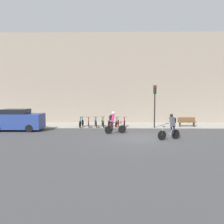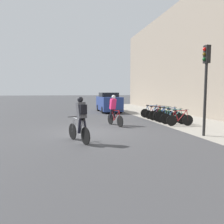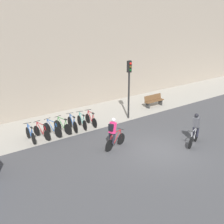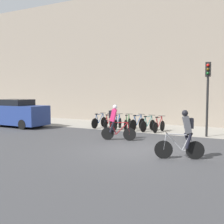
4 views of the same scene
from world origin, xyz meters
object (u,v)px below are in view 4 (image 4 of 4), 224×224
object	(u,v)px
parked_bike_3	(127,123)
parked_bike_4	(138,124)
cyclist_grey	(185,133)
parked_bike_2	(118,123)
cyclist_pink	(115,121)
parked_bike_1	(108,122)
parked_bike_0	(99,122)
parked_car	(17,113)
parked_bike_6	(159,126)
parked_bike_5	(148,125)
traffic_light_pole	(208,86)

from	to	relation	value
parked_bike_3	parked_bike_4	distance (m)	0.68
cyclist_grey	parked_bike_2	distance (m)	8.18
cyclist_pink	parked_bike_1	bearing A→B (deg)	123.12
parked_bike_3	cyclist_pink	bearing A→B (deg)	-74.45
cyclist_pink	parked_bike_0	world-z (taller)	cyclist_pink
parked_car	parked_bike_1	bearing A→B (deg)	20.67
parked_bike_3	parked_bike_0	bearing A→B (deg)	-179.98
parked_bike_6	parked_bike_5	bearing A→B (deg)	179.99
parked_bike_0	parked_bike_3	bearing A→B (deg)	0.02
cyclist_grey	parked_car	size ratio (longest dim) A/B	0.41
parked_car	cyclist_grey	bearing A→B (deg)	-16.61
parked_bike_1	cyclist_pink	bearing A→B (deg)	-56.88
cyclist_pink	parked_bike_5	distance (m)	3.71
parked_bike_6	parked_car	distance (m)	9.54
parked_bike_2	parked_bike_4	world-z (taller)	parked_bike_4
cyclist_pink	parked_bike_5	size ratio (longest dim) A/B	1.08
cyclist_pink	parked_bike_0	bearing A→B (deg)	130.04
parked_bike_3	parked_bike_5	bearing A→B (deg)	-0.03
cyclist_pink	cyclist_grey	size ratio (longest dim) A/B	0.99
parked_bike_1	parked_bike_6	bearing A→B (deg)	0.02
parked_bike_6	parked_bike_0	bearing A→B (deg)	180.00
cyclist_pink	cyclist_grey	distance (m)	4.55
cyclist_pink	parked_bike_4	world-z (taller)	cyclist_pink
parked_bike_3	parked_car	world-z (taller)	parked_car
cyclist_pink	cyclist_grey	bearing A→B (deg)	-28.91
parked_bike_5	parked_bike_3	bearing A→B (deg)	179.97
parked_bike_1	parked_bike_2	size ratio (longest dim) A/B	0.98
cyclist_pink	traffic_light_pole	xyz separation A→B (m)	(3.82, 3.22, 1.76)
parked_bike_2	parked_bike_3	bearing A→B (deg)	0.11
cyclist_pink	parked_bike_3	world-z (taller)	cyclist_pink
parked_bike_2	parked_bike_4	bearing A→B (deg)	0.06
parked_bike_0	parked_bike_6	world-z (taller)	parked_bike_0
parked_bike_0	parked_bike_5	size ratio (longest dim) A/B	1.03
parked_bike_6	parked_car	size ratio (longest dim) A/B	0.37
parked_bike_6	traffic_light_pole	world-z (taller)	traffic_light_pole
traffic_light_pole	parked_bike_0	bearing A→B (deg)	176.43
cyclist_grey	parked_car	xyz separation A→B (m)	(-12.22, 3.65, -0.05)
cyclist_pink	parked_bike_3	bearing A→B (deg)	105.55
cyclist_grey	parked_bike_3	bearing A→B (deg)	130.51
cyclist_pink	parked_bike_4	size ratio (longest dim) A/B	1.04
cyclist_grey	parked_bike_3	distance (m)	7.72
cyclist_pink	parked_car	world-z (taller)	parked_car
parked_car	parked_bike_0	bearing A→B (deg)	23.15
parked_bike_6	parked_car	world-z (taller)	parked_car
cyclist_pink	traffic_light_pole	size ratio (longest dim) A/B	0.45
cyclist_grey	parked_bike_0	xyz separation A→B (m)	(-7.06, 5.85, -0.55)
cyclist_pink	parked_bike_0	size ratio (longest dim) A/B	1.06
parked_bike_1	parked_bike_2	xyz separation A→B (m)	(0.68, 0.00, 0.01)
parked_bike_0	parked_bike_6	xyz separation A→B (m)	(4.10, -0.00, -0.01)
cyclist_grey	cyclist_pink	bearing A→B (deg)	151.09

